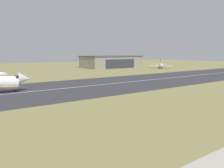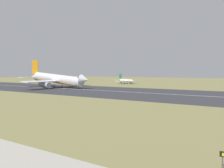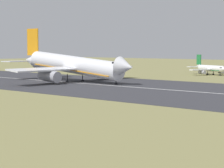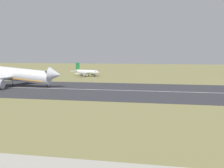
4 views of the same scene
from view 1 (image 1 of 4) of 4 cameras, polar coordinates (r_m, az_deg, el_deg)
name	(u,v)px [view 1 (image 1 of 4)]	position (r m, az deg, el deg)	size (l,w,h in m)	color
runway_strip	(119,83)	(113.24, 1.96, 0.28)	(400.05, 51.95, 0.06)	#333338
runway_centreline	(119,83)	(113.23, 1.96, 0.30)	(360.04, 0.70, 0.01)	silver
hangar_building	(111,62)	(232.12, -0.23, 5.87)	(60.18, 33.75, 12.34)	gray
airplane_parked_west	(161,65)	(226.00, 12.69, 4.82)	(22.43, 22.72, 9.54)	silver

